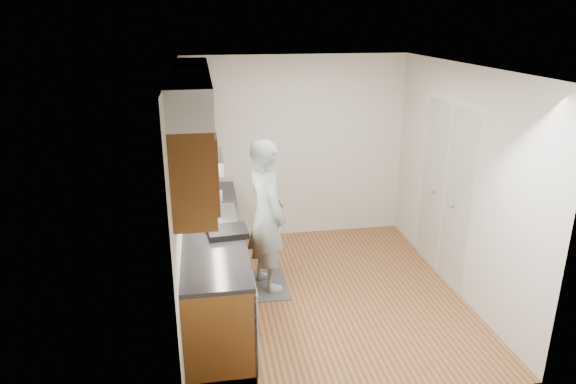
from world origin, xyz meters
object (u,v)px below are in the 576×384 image
object	(u,v)px
soap_bottle_a	(215,190)
soap_bottle_b	(218,194)
person	(267,205)
soda_can	(214,201)
dish_rack	(228,232)

from	to	relation	value
soap_bottle_a	soap_bottle_b	world-z (taller)	soap_bottle_a
person	soda_can	bearing A→B (deg)	47.56
soda_can	dish_rack	xyz separation A→B (m)	(0.10, -0.84, -0.03)
soap_bottle_a	person	bearing A→B (deg)	-35.36
dish_rack	soda_can	bearing A→B (deg)	91.83
soda_can	dish_rack	distance (m)	0.84
person	dish_rack	distance (m)	0.76
soap_bottle_b	dish_rack	world-z (taller)	soap_bottle_b
dish_rack	soap_bottle_a	bearing A→B (deg)	89.42
person	soap_bottle_a	xyz separation A→B (m)	(-0.54, 0.39, 0.07)
soap_bottle_b	soda_can	xyz separation A→B (m)	(-0.05, -0.12, -0.04)
dish_rack	soap_bottle_b	bearing A→B (deg)	88.24
soap_bottle_a	soap_bottle_b	bearing A→B (deg)	-57.11
soap_bottle_a	dish_rack	world-z (taller)	soap_bottle_a
person	soda_can	distance (m)	0.61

